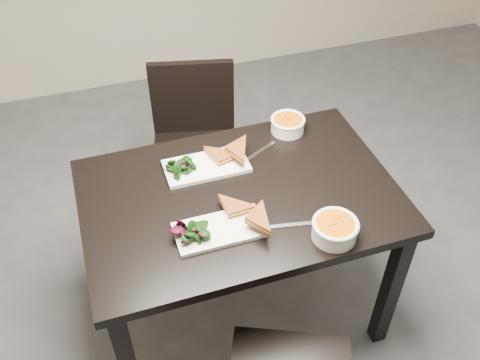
% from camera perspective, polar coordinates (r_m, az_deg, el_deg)
% --- Properties ---
extents(ground, '(5.00, 5.00, 0.00)m').
position_cam_1_polar(ground, '(2.55, 11.53, -16.95)').
color(ground, '#47474C').
rests_on(ground, ground).
extents(table, '(1.20, 0.80, 0.75)m').
position_cam_1_polar(table, '(2.10, 0.00, -3.39)').
color(table, black).
rests_on(table, ground).
extents(chair_far, '(0.51, 0.51, 0.85)m').
position_cam_1_polar(chair_far, '(2.74, -4.86, 4.62)').
color(chair_far, black).
rests_on(chair_far, ground).
extents(plate_near, '(0.32, 0.16, 0.02)m').
position_cam_1_polar(plate_near, '(1.90, -2.22, -5.34)').
color(plate_near, white).
rests_on(plate_near, table).
extents(sandwich_near, '(0.17, 0.13, 0.05)m').
position_cam_1_polar(sandwich_near, '(1.89, -0.49, -3.88)').
color(sandwich_near, '#AB5723').
rests_on(sandwich_near, plate_near).
extents(salad_near, '(0.10, 0.09, 0.04)m').
position_cam_1_polar(salad_near, '(1.86, -5.21, -5.42)').
color(salad_near, black).
rests_on(salad_near, plate_near).
extents(soup_bowl_near, '(0.16, 0.16, 0.07)m').
position_cam_1_polar(soup_bowl_near, '(1.88, 10.11, -5.14)').
color(soup_bowl_near, white).
rests_on(soup_bowl_near, table).
extents(cutlery_near, '(0.18, 0.05, 0.00)m').
position_cam_1_polar(cutlery_near, '(1.92, 5.25, -4.83)').
color(cutlery_near, silver).
rests_on(cutlery_near, table).
extents(plate_far, '(0.33, 0.17, 0.02)m').
position_cam_1_polar(plate_far, '(2.14, -3.62, 1.49)').
color(plate_far, white).
rests_on(plate_far, table).
extents(sandwich_far, '(0.20, 0.17, 0.05)m').
position_cam_1_polar(sandwich_far, '(2.12, -1.86, 2.33)').
color(sandwich_far, '#AB5723').
rests_on(sandwich_far, plate_far).
extents(salad_far, '(0.10, 0.09, 0.05)m').
position_cam_1_polar(salad_far, '(2.11, -6.27, 1.57)').
color(salad_far, black).
rests_on(salad_far, plate_far).
extents(soup_bowl_far, '(0.15, 0.15, 0.07)m').
position_cam_1_polar(soup_bowl_far, '(2.32, 5.12, 6.01)').
color(soup_bowl_far, white).
rests_on(soup_bowl_far, table).
extents(cutlery_far, '(0.17, 0.10, 0.00)m').
position_cam_1_polar(cutlery_far, '(2.22, 2.09, 3.04)').
color(cutlery_far, silver).
rests_on(cutlery_far, table).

